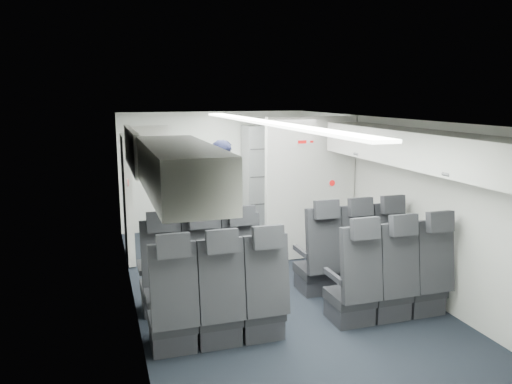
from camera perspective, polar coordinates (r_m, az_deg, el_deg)
cabin_shell at (r=6.40m, az=1.08°, el=-0.88°), size 3.41×6.01×2.16m
seat_row_front at (r=6.11m, az=2.68°, el=-8.50°), size 3.33×0.56×1.24m
seat_row_mid at (r=5.34m, az=6.10°, el=-11.54°), size 3.33×0.56×1.24m
overhead_bin_left_rear at (r=4.02m, az=-8.69°, el=2.52°), size 0.53×1.80×0.40m
overhead_bin_left_front_open at (r=5.76m, az=-11.83°, el=3.72°), size 0.64×1.70×0.72m
overhead_bin_right_rear at (r=5.24m, az=23.21°, el=3.71°), size 0.53×1.80×0.40m
overhead_bin_right_front at (r=6.65m, az=13.37°, el=5.69°), size 0.53×1.70×0.40m
bulkhead_partition at (r=7.49m, az=6.23°, el=0.44°), size 1.40×0.15×2.13m
galley_unit at (r=9.27m, az=1.26°, el=1.75°), size 0.85×0.52×1.90m
boarding_door at (r=7.64m, az=-14.48°, el=-0.57°), size 0.12×1.27×1.86m
flight_attendant at (r=7.94m, az=-3.59°, el=-0.36°), size 0.42×0.64×1.76m
carry_on_bag at (r=5.66m, az=-11.46°, el=3.96°), size 0.42×0.32×0.23m
papers at (r=7.90m, az=-2.18°, el=1.05°), size 0.20×0.13×0.15m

